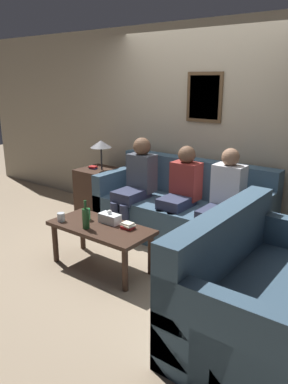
# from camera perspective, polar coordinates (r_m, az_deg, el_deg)

# --- Properties ---
(ground_plane) EXTENTS (16.00, 16.00, 0.00)m
(ground_plane) POSITION_cam_1_polar(r_m,az_deg,el_deg) (4.40, 2.11, -8.99)
(ground_plane) COLOR gray
(wall_back) EXTENTS (9.00, 0.08, 2.60)m
(wall_back) POSITION_cam_1_polar(r_m,az_deg,el_deg) (4.85, 9.19, 9.37)
(wall_back) COLOR #9E937F
(wall_back) RESTS_ON ground_plane
(couch_main) EXTENTS (2.14, 0.89, 0.95)m
(couch_main) POSITION_cam_1_polar(r_m,az_deg,el_deg) (4.68, 5.90, -3.05)
(couch_main) COLOR #385166
(couch_main) RESTS_ON ground_plane
(couch_side) EXTENTS (0.89, 1.62, 0.95)m
(couch_side) POSITION_cam_1_polar(r_m,az_deg,el_deg) (3.10, 16.34, -14.74)
(couch_side) COLOR #385166
(couch_side) RESTS_ON ground_plane
(coffee_table) EXTENTS (1.11, 0.52, 0.47)m
(coffee_table) POSITION_cam_1_polar(r_m,az_deg,el_deg) (3.91, -6.60, -6.08)
(coffee_table) COLOR #382319
(coffee_table) RESTS_ON ground_plane
(side_table_with_lamp) EXTENTS (0.53, 0.53, 1.10)m
(side_table_with_lamp) POSITION_cam_1_polar(r_m,az_deg,el_deg) (5.48, -6.83, 0.36)
(side_table_with_lamp) COLOR #382319
(side_table_with_lamp) RESTS_ON ground_plane
(wine_bottle) EXTENTS (0.07, 0.07, 0.30)m
(wine_bottle) POSITION_cam_1_polar(r_m,az_deg,el_deg) (3.80, -8.87, -3.92)
(wine_bottle) COLOR #19421E
(wine_bottle) RESTS_ON coffee_table
(drinking_glass) EXTENTS (0.08, 0.08, 0.09)m
(drinking_glass) POSITION_cam_1_polar(r_m,az_deg,el_deg) (4.06, -12.53, -3.75)
(drinking_glass) COLOR silver
(drinking_glass) RESTS_ON coffee_table
(book_stack) EXTENTS (0.15, 0.13, 0.06)m
(book_stack) POSITION_cam_1_polar(r_m,az_deg,el_deg) (3.79, -2.49, -5.14)
(book_stack) COLOR red
(book_stack) RESTS_ON coffee_table
(soda_can) EXTENTS (0.07, 0.07, 0.12)m
(soda_can) POSITION_cam_1_polar(r_m,az_deg,el_deg) (4.05, -8.64, -3.35)
(soda_can) COLOR #197A38
(soda_can) RESTS_ON coffee_table
(tissue_box) EXTENTS (0.23, 0.12, 0.15)m
(tissue_box) POSITION_cam_1_polar(r_m,az_deg,el_deg) (3.93, -5.24, -3.99)
(tissue_box) COLOR silver
(tissue_box) RESTS_ON coffee_table
(person_left) EXTENTS (0.34, 0.62, 1.22)m
(person_left) POSITION_cam_1_polar(r_m,az_deg,el_deg) (4.73, -1.22, 1.60)
(person_left) COLOR #2D334C
(person_left) RESTS_ON ground_plane
(person_middle) EXTENTS (0.34, 0.59, 1.17)m
(person_middle) POSITION_cam_1_polar(r_m,az_deg,el_deg) (4.45, 5.58, 0.20)
(person_middle) COLOR #2D334C
(person_middle) RESTS_ON ground_plane
(person_right) EXTENTS (0.34, 0.64, 1.20)m
(person_right) POSITION_cam_1_polar(r_m,az_deg,el_deg) (4.16, 11.88, -1.18)
(person_right) COLOR #2D334C
(person_right) RESTS_ON ground_plane
(teddy_bear) EXTENTS (0.20, 0.20, 0.32)m
(teddy_bear) POSITION_cam_1_polar(r_m,az_deg,el_deg) (3.46, 7.15, -14.26)
(teddy_bear) COLOR #A87A51
(teddy_bear) RESTS_ON ground_plane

